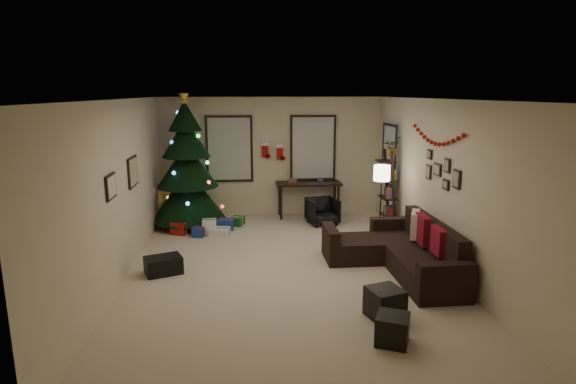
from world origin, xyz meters
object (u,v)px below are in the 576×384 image
object	(u,v)px
christmas_tree	(187,171)
desk	(309,186)
sofa	(401,253)
desk_chair	(323,211)
bookshelf	(389,192)

from	to	relation	value
christmas_tree	desk	world-z (taller)	christmas_tree
sofa	desk	size ratio (longest dim) A/B	1.69
christmas_tree	desk	distance (m)	2.73
desk	desk_chair	xyz separation A→B (m)	(0.22, -0.65, -0.41)
christmas_tree	bookshelf	size ratio (longest dim) A/B	1.72
desk_chair	bookshelf	bearing A→B (deg)	-38.54
desk_chair	bookshelf	xyz separation A→B (m)	(1.26, -0.61, 0.52)
christmas_tree	desk_chair	distance (m)	3.00
sofa	bookshelf	world-z (taller)	bookshelf
bookshelf	desk_chair	bearing A→B (deg)	154.07
sofa	bookshelf	size ratio (longest dim) A/B	1.49
christmas_tree	sofa	world-z (taller)	christmas_tree
bookshelf	christmas_tree	bearing A→B (deg)	169.38
sofa	desk	xyz separation A→B (m)	(-1.04, 3.36, 0.44)
sofa	desk_chair	world-z (taller)	sofa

